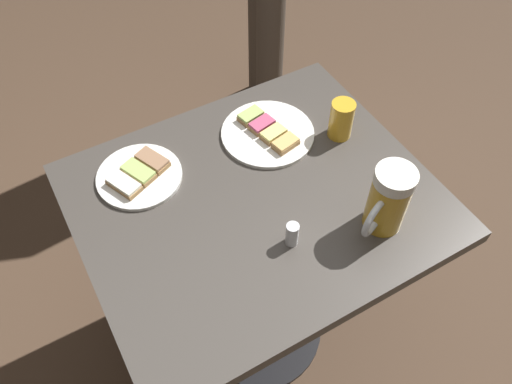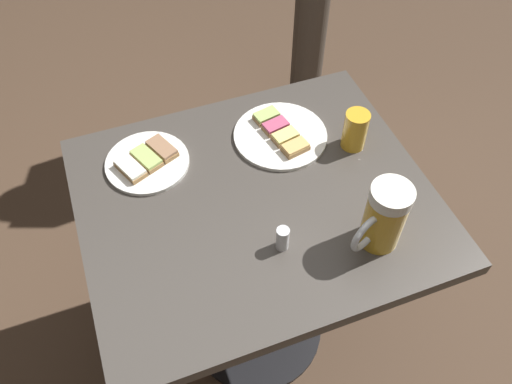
% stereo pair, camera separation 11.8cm
% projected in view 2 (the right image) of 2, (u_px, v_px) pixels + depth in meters
% --- Properties ---
extents(ground_plane, '(6.00, 6.00, 0.00)m').
position_uv_depth(ground_plane, '(256.00, 327.00, 1.76)').
color(ground_plane, '#4C3828').
extents(cafe_table, '(0.68, 0.80, 0.72)m').
position_uv_depth(cafe_table, '(256.00, 235.00, 1.32)').
color(cafe_table, black).
rests_on(cafe_table, ground_plane).
extents(plate_near, '(0.24, 0.24, 0.03)m').
position_uv_depth(plate_near, '(280.00, 134.00, 1.31)').
color(plate_near, white).
rests_on(plate_near, cafe_table).
extents(plate_far, '(0.20, 0.20, 0.03)m').
position_uv_depth(plate_far, '(147.00, 161.00, 1.25)').
color(plate_far, white).
rests_on(plate_far, cafe_table).
extents(beer_mug, '(0.09, 0.14, 0.17)m').
position_uv_depth(beer_mug, '(383.00, 217.00, 1.06)').
color(beer_mug, gold).
rests_on(beer_mug, cafe_table).
extents(beer_glass_small, '(0.06, 0.06, 0.10)m').
position_uv_depth(beer_glass_small, '(355.00, 130.00, 1.26)').
color(beer_glass_small, gold).
rests_on(beer_glass_small, cafe_table).
extents(salt_shaker, '(0.03, 0.03, 0.06)m').
position_uv_depth(salt_shaker, '(283.00, 238.00, 1.09)').
color(salt_shaker, silver).
rests_on(salt_shaker, cafe_table).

